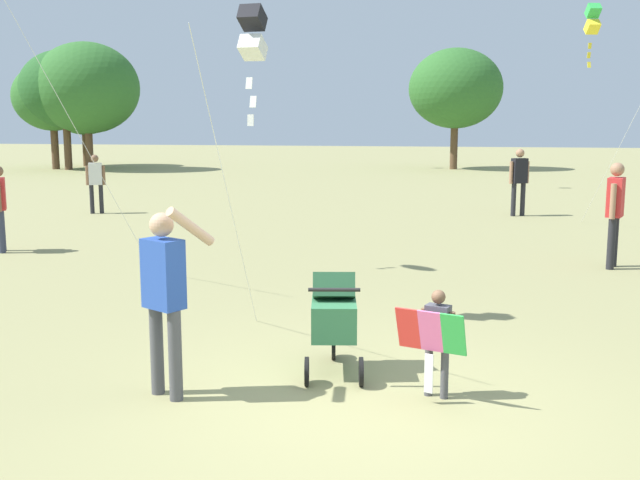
{
  "coord_description": "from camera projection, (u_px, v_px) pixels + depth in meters",
  "views": [
    {
      "loc": [
        0.76,
        -6.29,
        2.54
      ],
      "look_at": [
        -0.53,
        1.16,
        1.3
      ],
      "focal_mm": 42.11,
      "sensor_mm": 36.0,
      "label": 1
    }
  ],
  "objects": [
    {
      "name": "ground_plane",
      "position": [
        356.0,
        407.0,
        6.66
      ],
      "size": [
        120.0,
        120.0,
        0.0
      ],
      "primitive_type": "plane",
      "color": "#938E5B"
    },
    {
      "name": "treeline_distant",
      "position": [
        158.0,
        92.0,
        36.44
      ],
      "size": [
        23.56,
        7.95,
        6.07
      ],
      "color": "brown",
      "rests_on": "ground"
    },
    {
      "name": "child_with_butterfly_kite",
      "position": [
        436.0,
        334.0,
        6.77
      ],
      "size": [
        0.65,
        0.44,
        1.01
      ],
      "color": "#4C4C51",
      "rests_on": "ground"
    },
    {
      "name": "person_adult_flyer",
      "position": [
        164.0,
        287.0,
        6.74
      ],
      "size": [
        0.68,
        0.49,
        1.78
      ],
      "color": "#4C4C51",
      "rests_on": "ground"
    },
    {
      "name": "stroller",
      "position": [
        334.0,
        313.0,
        7.48
      ],
      "size": [
        0.63,
        1.11,
        1.03
      ],
      "color": "black",
      "rests_on": "ground"
    },
    {
      "name": "kite_adult_black",
      "position": [
        252.0,
        35.0,
        8.88
      ],
      "size": [
        0.31,
        2.69,
        3.86
      ],
      "color": "black",
      "rests_on": "ground"
    },
    {
      "name": "kite_orange_delta",
      "position": [
        593.0,
        20.0,
        17.54
      ],
      "size": [
        1.29,
        3.91,
        5.17
      ],
      "color": "green",
      "rests_on": "ground"
    },
    {
      "name": "person_red_shirt",
      "position": [
        96.0,
        179.0,
        19.85
      ],
      "size": [
        0.47,
        0.32,
        1.56
      ],
      "color": "#232328",
      "rests_on": "ground"
    },
    {
      "name": "person_sitting_far",
      "position": [
        615.0,
        206.0,
        12.61
      ],
      "size": [
        0.36,
        0.55,
        1.79
      ],
      "color": "#232328",
      "rests_on": "ground"
    },
    {
      "name": "person_couple_left",
      "position": [
        519.0,
        177.0,
        19.35
      ],
      "size": [
        0.51,
        0.37,
        1.74
      ],
      "color": "#232328",
      "rests_on": "ground"
    },
    {
      "name": "person_kid_running",
      "position": [
        0.0,
        201.0,
        14.15
      ],
      "size": [
        0.37,
        0.47,
        1.64
      ],
      "color": "#33384C",
      "rests_on": "ground"
    }
  ]
}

